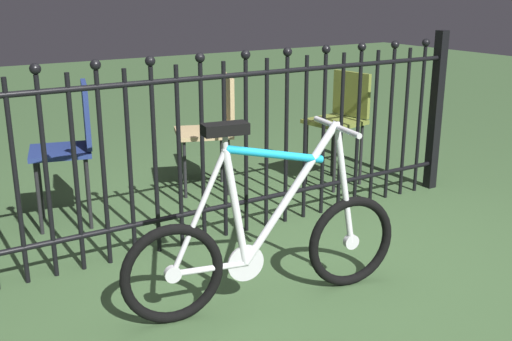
{
  "coord_description": "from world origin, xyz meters",
  "views": [
    {
      "loc": [
        -1.75,
        -2.36,
        1.47
      ],
      "look_at": [
        -0.16,
        0.2,
        0.55
      ],
      "focal_mm": 42.74,
      "sensor_mm": 36.0,
      "label": 1
    }
  ],
  "objects": [
    {
      "name": "ground_plane",
      "position": [
        0.0,
        0.0,
        0.0
      ],
      "size": [
        20.0,
        20.0,
        0.0
      ],
      "primitive_type": "plane",
      "color": "#3B5832"
    },
    {
      "name": "iron_fence",
      "position": [
        -0.04,
        0.67,
        0.59
      ],
      "size": [
        3.45,
        0.07,
        1.17
      ],
      "color": "black",
      "rests_on": "ground"
    },
    {
      "name": "chair_navy",
      "position": [
        -0.78,
        1.38,
        0.55
      ],
      "size": [
        0.45,
        0.45,
        0.9
      ],
      "color": "black",
      "rests_on": "ground"
    },
    {
      "name": "chair_olive",
      "position": [
        1.19,
        1.14,
        0.53
      ],
      "size": [
        0.42,
        0.41,
        0.85
      ],
      "color": "black",
      "rests_on": "ground"
    },
    {
      "name": "bicycle",
      "position": [
        -0.31,
        -0.15,
        0.31
      ],
      "size": [
        1.39,
        0.4,
        0.9
      ],
      "color": "black",
      "rests_on": "ground"
    },
    {
      "name": "chair_tan",
      "position": [
        0.29,
        1.5,
        0.51
      ],
      "size": [
        0.5,
        0.5,
        0.85
      ],
      "color": "black",
      "rests_on": "ground"
    }
  ]
}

